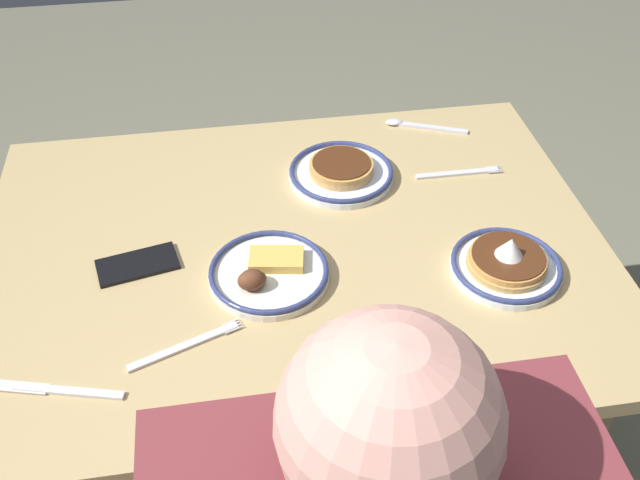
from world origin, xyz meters
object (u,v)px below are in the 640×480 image
at_px(plate_far_companion, 268,273).
at_px(tea_spoon, 414,125).
at_px(fork_far, 186,345).
at_px(fork_near, 459,173).
at_px(plate_near_main, 341,172).
at_px(butter_knife, 57,390).
at_px(cell_phone, 138,264).
at_px(plate_center_pancakes, 506,264).

relative_size(plate_far_companion, tea_spoon, 1.20).
relative_size(fork_far, tea_spoon, 1.05).
relative_size(fork_near, fork_far, 0.98).
height_order(plate_near_main, fork_near, plate_near_main).
xyz_separation_m(fork_near, butter_knife, (0.78, 0.45, -0.00)).
xyz_separation_m(fork_far, butter_knife, (0.20, 0.06, -0.00)).
xyz_separation_m(plate_far_companion, tea_spoon, (-0.39, -0.45, -0.01)).
relative_size(cell_phone, butter_knife, 0.70).
relative_size(plate_far_companion, butter_knife, 1.04).
distance_m(plate_near_main, butter_knife, 0.71).
distance_m(plate_center_pancakes, fork_far, 0.58).
bearing_deg(butter_knife, plate_center_pancakes, -169.24).
relative_size(plate_near_main, tea_spoon, 1.22).
height_order(plate_near_main, cell_phone, plate_near_main).
bearing_deg(plate_far_companion, fork_far, 42.74).
relative_size(plate_center_pancakes, fork_near, 1.07).
height_order(plate_near_main, tea_spoon, plate_near_main).
bearing_deg(tea_spoon, plate_near_main, 39.92).
height_order(plate_near_main, fork_far, plate_near_main).
relative_size(plate_center_pancakes, plate_far_companion, 0.93).
xyz_separation_m(fork_far, tea_spoon, (-0.53, -0.58, 0.00)).
xyz_separation_m(fork_near, tea_spoon, (0.05, -0.20, 0.00)).
relative_size(plate_far_companion, fork_near, 1.16).
bearing_deg(plate_center_pancakes, fork_near, -91.65).
distance_m(fork_near, fork_far, 0.70).
height_order(cell_phone, fork_far, cell_phone).
bearing_deg(plate_far_companion, plate_center_pancakes, 173.47).
xyz_separation_m(cell_phone, fork_far, (-0.08, 0.21, -0.00)).
xyz_separation_m(butter_knife, tea_spoon, (-0.73, -0.64, 0.00)).
distance_m(plate_far_companion, cell_phone, 0.24).
bearing_deg(plate_near_main, tea_spoon, -140.08).
height_order(plate_far_companion, fork_near, plate_far_companion).
xyz_separation_m(plate_near_main, plate_far_companion, (0.18, 0.28, -0.00)).
distance_m(plate_center_pancakes, butter_knife, 0.78).
height_order(fork_near, fork_far, same).
height_order(plate_near_main, butter_knife, plate_near_main).
relative_size(plate_near_main, fork_far, 1.16).
bearing_deg(plate_far_companion, cell_phone, -16.94).
bearing_deg(plate_far_companion, plate_near_main, -123.40).
bearing_deg(tea_spoon, fork_near, 103.32).
relative_size(plate_near_main, fork_near, 1.18).
bearing_deg(plate_center_pancakes, fork_far, 8.66).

